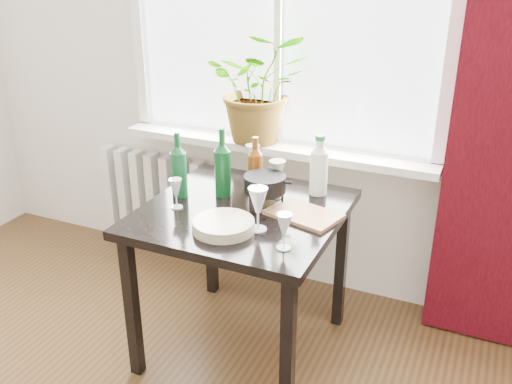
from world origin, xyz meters
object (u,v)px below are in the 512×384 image
at_px(potted_plant, 260,87).
at_px(fondue_pot, 265,191).
at_px(wineglass_front_right, 258,209).
at_px(tv_remote, 224,228).
at_px(wine_bottle_left, 179,164).
at_px(cutting_board, 304,214).
at_px(cleaning_bottle, 319,165).
at_px(bottle_amber, 255,165).
at_px(wineglass_back_left, 253,160).
at_px(wine_bottle_right, 223,162).
at_px(table, 243,228).
at_px(plate_stack, 224,225).
at_px(wineglass_far_right, 284,231).
at_px(radiator, 162,197).
at_px(wineglass_back_center, 277,178).
at_px(wineglass_front_left, 176,193).

distance_m(potted_plant, fondue_pot, 0.68).
xyz_separation_m(wineglass_front_right, tv_remote, (-0.13, -0.06, -0.09)).
bearing_deg(wineglass_front_right, wine_bottle_left, 160.40).
bearing_deg(cutting_board, wineglass_front_right, -122.98).
xyz_separation_m(cleaning_bottle, cutting_board, (0.02, -0.25, -0.14)).
bearing_deg(fondue_pot, bottle_amber, 140.88).
bearing_deg(wine_bottle_left, potted_plant, 76.85).
xyz_separation_m(cleaning_bottle, wineglass_back_left, (-0.37, 0.07, -0.06)).
xyz_separation_m(cleaning_bottle, wineglass_front_right, (-0.11, -0.45, -0.05)).
height_order(wineglass_front_right, tv_remote, wineglass_front_right).
distance_m(wineglass_back_left, tv_remote, 0.60).
bearing_deg(potted_plant, wine_bottle_right, -85.53).
distance_m(bottle_amber, fondue_pot, 0.16).
distance_m(table, plate_stack, 0.24).
relative_size(cleaning_bottle, fondue_pot, 1.35).
xyz_separation_m(fondue_pot, cutting_board, (0.19, -0.03, -0.06)).
bearing_deg(wineglass_far_right, bottle_amber, 125.73).
height_order(radiator, wineglass_back_left, wineglass_back_left).
distance_m(wineglass_back_center, cutting_board, 0.25).
distance_m(wineglass_front_right, plate_stack, 0.16).
bearing_deg(cleaning_bottle, wineglass_back_left, 169.07).
bearing_deg(wineglass_back_center, wineglass_far_right, -64.78).
relative_size(table, wine_bottle_left, 2.75).
distance_m(wineglass_far_right, fondue_pot, 0.39).
bearing_deg(wineglass_front_left, wineglass_back_left, 72.05).
height_order(table, potted_plant, potted_plant).
height_order(radiator, plate_stack, plate_stack).
distance_m(wineglass_far_right, wineglass_back_left, 0.75).
bearing_deg(wine_bottle_right, fondue_pot, -7.74).
relative_size(wineglass_front_right, fondue_pot, 0.89).
xyz_separation_m(radiator, cleaning_bottle, (1.10, -0.33, 0.50)).
height_order(wine_bottle_left, fondue_pot, wine_bottle_left).
relative_size(bottle_amber, cutting_board, 0.92).
xyz_separation_m(wineglass_front_right, wineglass_front_left, (-0.41, 0.05, -0.03)).
distance_m(potted_plant, cutting_board, 0.82).
bearing_deg(cleaning_bottle, table, -130.09).
xyz_separation_m(wineglass_far_right, wineglass_back_left, (-0.41, 0.62, 0.01)).
bearing_deg(wineglass_back_center, cleaning_bottle, 34.51).
bearing_deg(tv_remote, wine_bottle_left, 155.49).
distance_m(potted_plant, cleaning_bottle, 0.59).
xyz_separation_m(potted_plant, fondue_pot, (0.26, -0.54, -0.32)).
distance_m(table, wineglass_back_center, 0.27).
height_order(cleaning_bottle, plate_stack, cleaning_bottle).
bearing_deg(wineglass_back_center, wineglass_back_left, 138.52).
height_order(cleaning_bottle, wineglass_front_left, cleaning_bottle).
distance_m(table, bottle_amber, 0.30).
xyz_separation_m(wine_bottle_left, wineglass_far_right, (0.62, -0.27, -0.08)).
bearing_deg(potted_plant, radiator, 178.36).
distance_m(table, wineglass_back_left, 0.42).
distance_m(cleaning_bottle, fondue_pot, 0.29).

